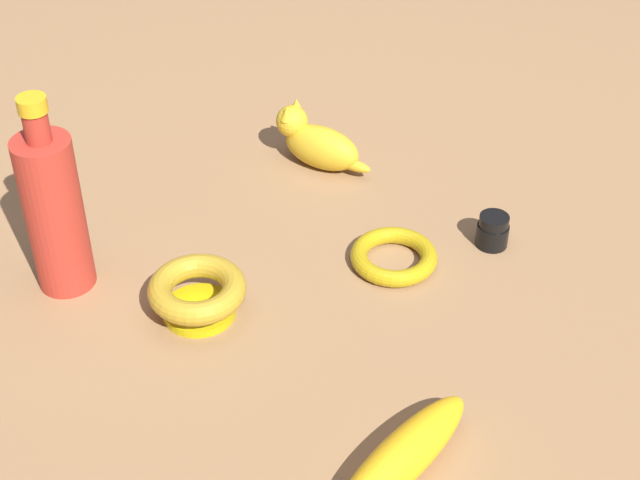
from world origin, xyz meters
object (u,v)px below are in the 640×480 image
at_px(bangle, 394,256).
at_px(banana, 402,457).
at_px(bowl, 198,293).
at_px(cat_figurine, 316,142).
at_px(nail_polish_jar, 493,231).
at_px(bottle_tall, 54,211).

relative_size(bangle, banana, 0.55).
xyz_separation_m(bowl, cat_figurine, (0.32, 0.10, 0.01)).
bearing_deg(nail_polish_jar, bottle_tall, 138.04).
bearing_deg(bottle_tall, bowl, -69.39).
relative_size(cat_figurine, nail_polish_jar, 3.42).
xyz_separation_m(bowl, banana, (-0.04, -0.31, -0.01)).
bearing_deg(bangle, banana, -142.04).
bearing_deg(nail_polish_jar, bowl, 150.23).
relative_size(bottle_tall, banana, 1.28).
bearing_deg(bowl, bangle, -28.06).
bearing_deg(bottle_tall, banana, -87.01).
xyz_separation_m(cat_figurine, bottle_tall, (-0.38, 0.06, 0.07)).
xyz_separation_m(bangle, nail_polish_jar, (0.11, -0.07, 0.01)).
relative_size(bowl, cat_figurine, 0.76).
distance_m(cat_figurine, nail_polish_jar, 0.28).
relative_size(bangle, cat_figurine, 0.73).
distance_m(bangle, nail_polish_jar, 0.13).
bearing_deg(nail_polish_jar, cat_figurine, 90.46).
height_order(bangle, banana, banana).
height_order(bowl, cat_figurine, cat_figurine).
height_order(bowl, banana, bowl).
height_order(bowl, nail_polish_jar, bowl).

